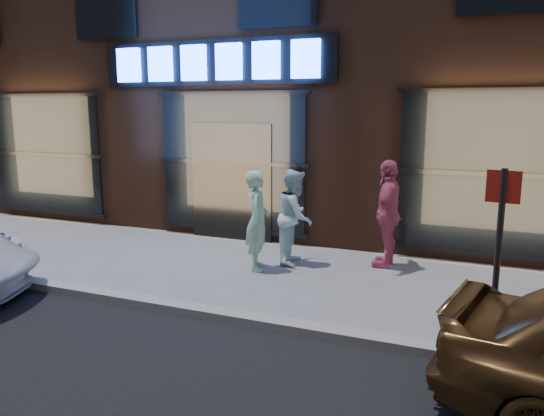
{
  "coord_description": "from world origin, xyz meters",
  "views": [
    {
      "loc": [
        4.94,
        -5.75,
        2.72
      ],
      "look_at": [
        1.87,
        1.6,
        1.2
      ],
      "focal_mm": 35.0,
      "sensor_mm": 36.0,
      "label": 1
    }
  ],
  "objects_px": {
    "passerby": "(388,214)",
    "man_cap": "(295,216)",
    "sign_post": "(498,248)",
    "man_bowtie": "(257,220)"
  },
  "relations": [
    {
      "from": "man_cap",
      "to": "passerby",
      "type": "height_order",
      "value": "passerby"
    },
    {
      "from": "passerby",
      "to": "man_cap",
      "type": "bearing_deg",
      "value": -73.68
    },
    {
      "from": "man_cap",
      "to": "sign_post",
      "type": "bearing_deg",
      "value": -137.14
    },
    {
      "from": "sign_post",
      "to": "man_cap",
      "type": "bearing_deg",
      "value": 148.87
    },
    {
      "from": "man_bowtie",
      "to": "man_cap",
      "type": "distance_m",
      "value": 0.76
    },
    {
      "from": "man_bowtie",
      "to": "sign_post",
      "type": "relative_size",
      "value": 0.8
    },
    {
      "from": "man_bowtie",
      "to": "man_cap",
      "type": "height_order",
      "value": "man_bowtie"
    },
    {
      "from": "man_cap",
      "to": "passerby",
      "type": "xyz_separation_m",
      "value": [
        1.53,
        0.41,
        0.09
      ]
    },
    {
      "from": "man_bowtie",
      "to": "sign_post",
      "type": "height_order",
      "value": "sign_post"
    },
    {
      "from": "passerby",
      "to": "sign_post",
      "type": "bearing_deg",
      "value": 30.24
    }
  ]
}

